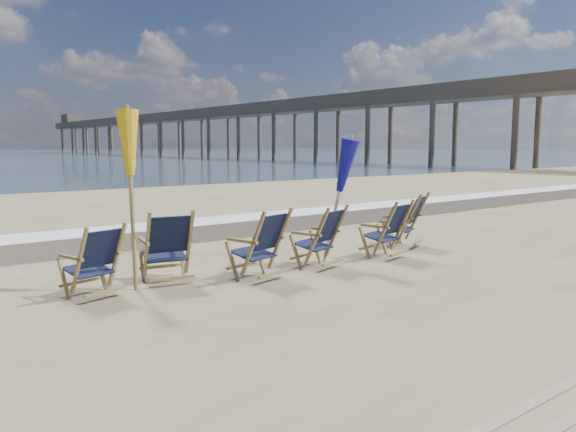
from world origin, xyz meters
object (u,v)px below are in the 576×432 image
beach_chair_0 (117,257)px  beach_chair_4 (402,227)px  beach_chair_1 (190,245)px  beach_chair_2 (280,242)px  beach_chair_3 (336,235)px  beach_chair_5 (417,218)px  fishing_pier (199,127)px  umbrella_blue (336,170)px  umbrella_yellow (130,153)px

beach_chair_0 → beach_chair_4: size_ratio=0.95×
beach_chair_0 → beach_chair_1: size_ratio=0.91×
beach_chair_0 → beach_chair_2: bearing=153.4°
beach_chair_4 → beach_chair_2: bearing=-13.2°
beach_chair_4 → beach_chair_3: bearing=-17.3°
beach_chair_3 → beach_chair_5: beach_chair_5 is taller
beach_chair_1 → beach_chair_2: beach_chair_1 is taller
beach_chair_1 → fishing_pier: size_ratio=0.01×
beach_chair_0 → beach_chair_4: 4.91m
beach_chair_0 → beach_chair_4: beach_chair_4 is taller
umbrella_blue → fishing_pier: fishing_pier is taller
beach_chair_3 → beach_chair_1: bearing=-26.7°
beach_chair_5 → umbrella_yellow: size_ratio=0.44×
beach_chair_5 → fishing_pier: bearing=-140.0°
umbrella_blue → fishing_pier: (36.80, 71.53, 3.12)m
beach_chair_2 → umbrella_yellow: bearing=-30.7°
umbrella_blue → fishing_pier: bearing=62.8°
beach_chair_2 → fishing_pier: bearing=-131.4°
beach_chair_2 → beach_chair_4: size_ratio=1.03×
beach_chair_0 → beach_chair_5: bearing=166.1°
umbrella_blue → beach_chair_0: bearing=175.1°
beach_chair_2 → beach_chair_4: bearing=165.1°
umbrella_yellow → fishing_pier: (40.10, 71.12, 2.82)m
beach_chair_4 → beach_chair_5: 1.24m
beach_chair_2 → beach_chair_3: (1.18, 0.07, -0.02)m
umbrella_yellow → fishing_pier: bearing=60.6°
beach_chair_1 → umbrella_blue: size_ratio=0.52×
beach_chair_1 → beach_chair_3: bearing=-179.0°
beach_chair_1 → beach_chair_5: beach_chair_1 is taller
beach_chair_3 → fishing_pier: (36.92, 71.67, 4.15)m
beach_chair_1 → fishing_pier: 81.45m
umbrella_blue → beach_chair_2: bearing=-170.8°
beach_chair_5 → beach_chair_0: bearing=-24.3°
beach_chair_0 → fishing_pier: size_ratio=0.01×
beach_chair_5 → umbrella_blue: 2.63m
beach_chair_1 → umbrella_blue: 2.72m
beach_chair_5 → beach_chair_2: bearing=-16.5°
beach_chair_1 → beach_chair_2: size_ratio=1.02×
beach_chair_4 → beach_chair_5: bearing=-164.4°
beach_chair_0 → beach_chair_5: 5.98m
fishing_pier → beach_chair_3: bearing=-117.3°
beach_chair_1 → beach_chair_3: beach_chair_1 is taller
beach_chair_0 → fishing_pier: 81.97m
umbrella_yellow → umbrella_blue: 3.34m
beach_chair_3 → beach_chair_5: size_ratio=0.96×
beach_chair_3 → beach_chair_4: size_ratio=0.99×
beach_chair_1 → beach_chair_3: size_ratio=1.06×
beach_chair_2 → fishing_pier: (38.10, 71.74, 4.13)m
beach_chair_5 → beach_chair_1: bearing=-24.4°
beach_chair_4 → beach_chair_5: size_ratio=0.97×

